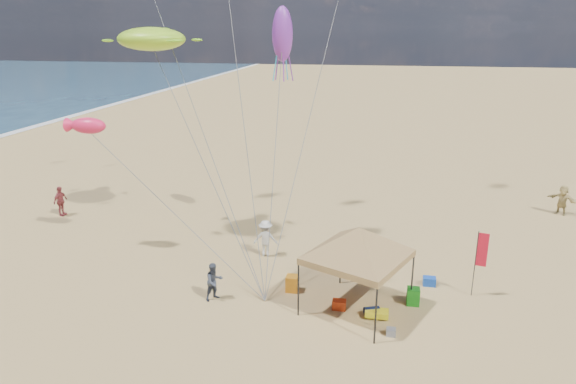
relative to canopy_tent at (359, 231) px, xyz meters
name	(u,v)px	position (x,y,z in m)	size (l,w,h in m)	color
ground	(274,309)	(-3.19, -0.55, -3.41)	(280.00, 280.00, 0.00)	tan
canopy_tent	(359,231)	(0.00, 0.00, 0.00)	(6.04, 6.04, 4.10)	black
feather_flag	(480,253)	(4.90, 2.06, -1.46)	(0.44, 0.11, 2.91)	black
cooler_red	(339,305)	(-0.64, -0.05, -3.22)	(0.54, 0.38, 0.38)	red
cooler_blue	(429,281)	(3.06, 2.68, -3.22)	(0.54, 0.38, 0.38)	#1544AF
bag_navy	(372,311)	(0.66, -0.27, -3.23)	(0.36, 0.36, 0.60)	#0C1534
bag_orange	(330,267)	(-1.34, 3.29, -3.23)	(0.36, 0.36, 0.60)	#C84F0B
chair_green	(413,296)	(2.28, 0.90, -3.06)	(0.50, 0.50, 0.70)	#177C16
chair_yellow	(292,283)	(-2.76, 1.08, -3.06)	(0.50, 0.50, 0.70)	orange
crate_grey	(391,332)	(1.40, -1.56, -3.27)	(0.34, 0.30, 0.28)	gray
beach_cart	(377,313)	(0.85, -0.44, -3.21)	(0.90, 0.50, 0.24)	yellow
person_near_a	(375,264)	(0.69, 2.61, -2.58)	(0.60, 0.40, 1.66)	#A3825D
person_near_b	(214,282)	(-5.79, -0.21, -2.60)	(0.79, 0.62, 1.62)	#3B4250
person_near_c	(266,238)	(-4.67, 4.38, -2.49)	(1.19, 0.68, 1.84)	beige
person_far_a	(60,201)	(-17.99, 7.72, -2.50)	(1.06, 0.44, 1.81)	#973A3E
person_far_c	(562,200)	(11.52, 13.42, -2.50)	(1.68, 0.54, 1.82)	tan
turtle_kite	(151,39)	(-10.67, 6.15, 6.83)	(3.39, 2.71, 1.13)	#9DDF26
fish_kite	(88,126)	(-13.05, 3.68, 2.93)	(1.75, 0.88, 0.78)	#F12154
squid_kite	(282,34)	(-4.28, 6.81, 7.06)	(0.99, 0.99, 2.57)	purple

